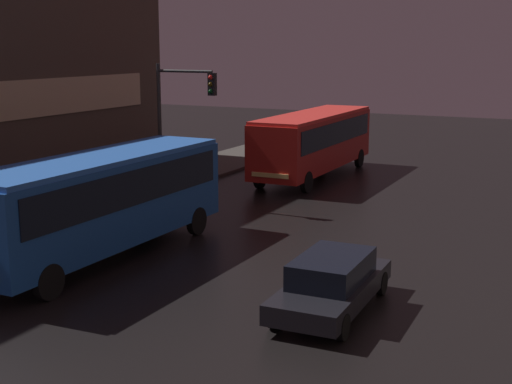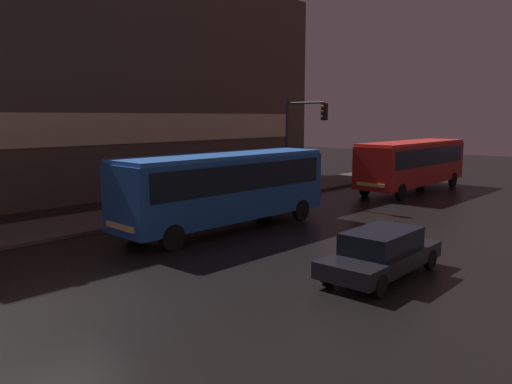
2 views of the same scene
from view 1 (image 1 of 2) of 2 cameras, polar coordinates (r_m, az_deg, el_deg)
sidewalk_left at (r=27.80m, az=-19.56°, el=-2.74°), size 4.00×48.00×0.15m
bus_near at (r=22.96m, az=-12.28°, el=-0.25°), size 2.74×10.40×3.30m
bus_far at (r=36.59m, az=4.67°, el=4.34°), size 2.69×10.73×3.27m
car_taxi at (r=18.40m, az=6.08°, el=-7.20°), size 2.00×4.84×1.45m
pedestrian_near at (r=28.55m, az=-18.80°, el=0.02°), size 0.46×0.46×1.81m
traffic_light_main at (r=29.88m, az=-6.22°, el=6.45°), size 2.81×0.35×5.93m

